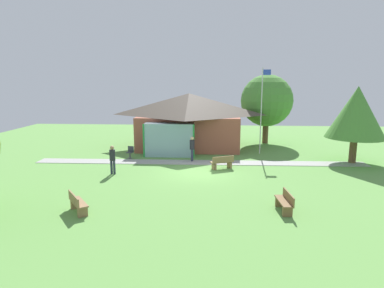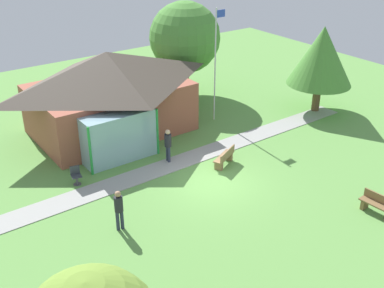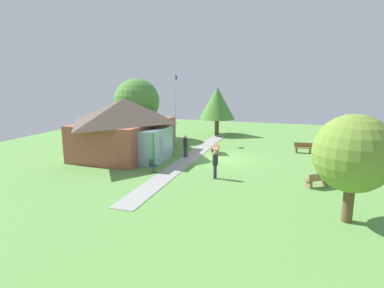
{
  "view_description": "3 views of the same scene",
  "coord_description": "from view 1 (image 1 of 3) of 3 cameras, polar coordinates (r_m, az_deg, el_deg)",
  "views": [
    {
      "loc": [
        0.83,
        -19.64,
        5.53
      ],
      "look_at": [
        -0.51,
        1.97,
        1.39
      ],
      "focal_mm": 31.01,
      "sensor_mm": 36.0,
      "label": 1
    },
    {
      "loc": [
        -11.8,
        -14.87,
        11.46
      ],
      "look_at": [
        0.24,
        1.9,
        1.11
      ],
      "focal_mm": 45.04,
      "sensor_mm": 36.0,
      "label": 2
    },
    {
      "loc": [
        -23.62,
        -5.35,
        6.02
      ],
      "look_at": [
        0.26,
        2.55,
        0.93
      ],
      "focal_mm": 30.16,
      "sensor_mm": 36.0,
      "label": 3
    }
  ],
  "objects": [
    {
      "name": "ground_plane",
      "position": [
        20.42,
        1.08,
        -4.88
      ],
      "size": [
        44.0,
        44.0,
        0.0
      ],
      "primitive_type": "plane",
      "color": "#609947"
    },
    {
      "name": "pavilion",
      "position": [
        27.5,
        -0.65,
        4.21
      ],
      "size": [
        9.1,
        7.21,
        4.51
      ],
      "color": "#A35642",
      "rests_on": "ground_plane"
    },
    {
      "name": "footpath",
      "position": [
        22.78,
        1.35,
        -3.18
      ],
      "size": [
        22.49,
        1.65,
        0.03
      ],
      "primitive_type": "cube",
      "rotation": [
        0.0,
        0.0,
        0.02
      ],
      "color": "#999993",
      "rests_on": "ground_plane"
    },
    {
      "name": "flagpole",
      "position": [
        25.59,
        11.9,
        6.16
      ],
      "size": [
        0.64,
        0.08,
        6.49
      ],
      "color": "silver",
      "rests_on": "ground_plane"
    },
    {
      "name": "bench_rear_near_path",
      "position": [
        21.2,
        5.23,
        -3.21
      ],
      "size": [
        1.54,
        1.04,
        0.84
      ],
      "rotation": [
        0.0,
        0.0,
        0.44
      ],
      "color": "olive",
      "rests_on": "ground_plane"
    },
    {
      "name": "bench_front_left",
      "position": [
        15.09,
        -19.11,
        -9.66
      ],
      "size": [
        1.26,
        1.46,
        0.84
      ],
      "rotation": [
        0.0,
        0.0,
        5.36
      ],
      "color": "olive",
      "rests_on": "ground_plane"
    },
    {
      "name": "bench_front_right",
      "position": [
        14.97,
        15.69,
        -9.63
      ],
      "size": [
        0.55,
        1.53,
        0.84
      ],
      "rotation": [
        0.0,
        0.0,
        1.65
      ],
      "color": "brown",
      "rests_on": "ground_plane"
    },
    {
      "name": "patio_chair_west",
      "position": [
        24.41,
        -10.58,
        -1.45
      ],
      "size": [
        0.51,
        0.51,
        0.86
      ],
      "rotation": [
        0.0,
        0.0,
        2.98
      ],
      "color": "#33383D",
      "rests_on": "ground_plane"
    },
    {
      "name": "visitor_strolling_lawn",
      "position": [
        20.34,
        -13.53,
        -2.28
      ],
      "size": [
        0.34,
        0.34,
        1.74
      ],
      "rotation": [
        0.0,
        0.0,
        3.02
      ],
      "color": "#2D3347",
      "rests_on": "ground_plane"
    },
    {
      "name": "visitor_on_path",
      "position": [
        22.94,
        0.02,
        -0.5
      ],
      "size": [
        0.34,
        0.34,
        1.74
      ],
      "rotation": [
        0.0,
        0.0,
        1.46
      ],
      "color": "#2D3347",
      "rests_on": "ground_plane"
    },
    {
      "name": "tree_east_hedge",
      "position": [
        24.71,
        26.43,
        4.87
      ],
      "size": [
        3.84,
        3.84,
        5.2
      ],
      "color": "brown",
      "rests_on": "ground_plane"
    },
    {
      "name": "tree_behind_pavilion_right",
      "position": [
        30.23,
        12.72,
        7.27
      ],
      "size": [
        4.56,
        4.56,
        6.08
      ],
      "color": "brown",
      "rests_on": "ground_plane"
    }
  ]
}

